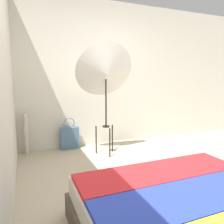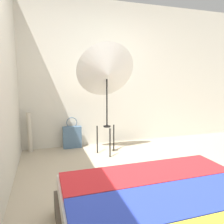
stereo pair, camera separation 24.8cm
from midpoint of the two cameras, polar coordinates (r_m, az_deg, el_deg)
ground_plane at (r=2.37m, az=10.81°, el=-22.45°), size 14.00×14.00×0.00m
wall_back at (r=4.02m, az=-3.40°, el=9.78°), size 8.00×0.05×2.60m
wall_side_left at (r=2.79m, az=-23.94°, el=9.62°), size 0.05×8.00×2.60m
photo_umbrella at (r=3.45m, az=0.71°, el=10.12°), size 0.93×0.60×1.76m
tote_bag at (r=3.94m, az=-8.58°, el=-6.43°), size 0.32×0.10×0.55m
paper_roll at (r=3.86m, az=-19.00°, el=-5.06°), size 0.08×0.08×0.67m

